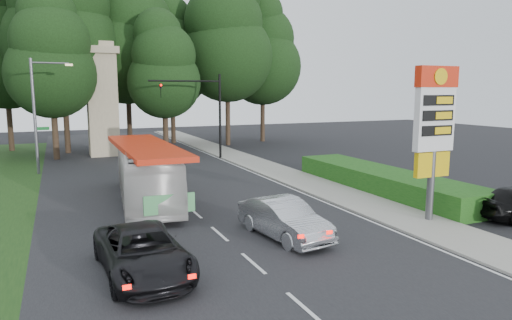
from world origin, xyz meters
name	(u,v)px	position (x,y,z in m)	size (l,w,h in m)	color
ground	(259,269)	(0.00, 0.00, 0.00)	(120.00, 120.00, 0.00)	black
road_surface	(173,194)	(0.00, 12.00, 0.01)	(14.00, 80.00, 0.02)	black
sidewalk_right	(304,181)	(8.50, 12.00, 0.06)	(3.00, 80.00, 0.12)	gray
hedge	(383,181)	(11.50, 8.00, 0.60)	(3.00, 14.00, 1.20)	#144312
gas_station_pylon	(434,122)	(9.20, 1.99, 4.45)	(2.10, 0.45, 6.85)	#59595E
traffic_signal_mast	(205,104)	(5.68, 24.00, 4.67)	(6.10, 0.35, 7.20)	black
streetlight_signs	(38,111)	(-6.99, 22.01, 4.44)	(2.75, 0.98, 8.00)	#59595E
monument	(102,99)	(-2.00, 30.00, 5.10)	(3.00, 3.00, 10.05)	gray
tree_west_near	(4,46)	(-10.00, 37.00, 10.02)	(8.40, 8.40, 16.50)	#2D2116
tree_center_left	(60,21)	(-5.00, 33.00, 12.02)	(10.08, 10.08, 19.80)	#2D2116
tree_center_right	(126,38)	(1.00, 35.00, 11.02)	(9.24, 9.24, 18.15)	#2D2116
tree_east_near	(171,55)	(6.00, 37.00, 9.68)	(8.12, 8.12, 15.95)	#2D2116
tree_east_mid	(227,37)	(11.00, 33.00, 11.35)	(9.52, 9.52, 18.70)	#2D2116
tree_far_east	(263,50)	(16.00, 35.00, 10.35)	(8.68, 8.68, 17.05)	#2D2116
tree_monument_left	(50,56)	(-6.00, 29.00, 8.68)	(7.28, 7.28, 14.30)	#2D2116
tree_monument_right	(164,67)	(3.50, 29.50, 8.01)	(6.72, 6.72, 13.20)	#2D2116
transit_bus	(146,173)	(-1.67, 10.88, 1.52)	(2.56, 10.93, 3.04)	beige
sedan_silver	(284,219)	(2.22, 2.57, 0.78)	(1.64, 4.70, 1.55)	#B1B3B9
suv_charcoal	(143,252)	(-3.55, 1.15, 0.74)	(2.46, 5.33, 1.48)	black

